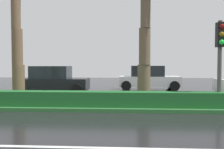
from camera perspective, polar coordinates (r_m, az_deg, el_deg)
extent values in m
cube|color=black|center=(12.71, 6.17, -6.25)|extent=(90.00, 42.00, 0.10)
cube|color=white|center=(5.89, 9.47, -16.08)|extent=(81.00, 0.14, 0.01)
cube|color=#2D6B33|center=(11.71, 6.41, -6.39)|extent=(85.50, 4.00, 0.15)
cube|color=#1E6028|center=(10.27, 6.81, -5.52)|extent=(76.50, 0.70, 0.60)
cylinder|color=brown|center=(12.74, -20.14, -1.70)|extent=(0.56, 0.56, 1.66)
cylinder|color=brown|center=(12.72, -20.42, 5.79)|extent=(0.50, 0.50, 1.66)
cylinder|color=brown|center=(12.91, -20.70, 13.17)|extent=(0.43, 0.43, 1.66)
cylinder|color=brown|center=(11.89, 7.13, -1.84)|extent=(0.59, 0.59, 1.67)
cylinder|color=brown|center=(11.81, 7.31, 6.24)|extent=(0.52, 0.52, 1.67)
cylinder|color=brown|center=(11.96, 7.50, 14.27)|extent=(0.45, 0.45, 1.67)
cylinder|color=#4C4C47|center=(10.86, 22.89, 2.14)|extent=(0.16, 0.16, 3.40)
cube|color=black|center=(10.92, 22.99, 8.18)|extent=(0.28, 0.32, 0.96)
sphere|color=maroon|center=(10.80, 23.33, 9.85)|extent=(0.20, 0.20, 0.20)
sphere|color=#7F600F|center=(10.76, 23.30, 8.26)|extent=(0.20, 0.20, 0.20)
sphere|color=#1EEA3F|center=(10.73, 23.27, 6.67)|extent=(0.20, 0.20, 0.20)
cube|color=black|center=(16.24, -12.93, -2.10)|extent=(4.30, 1.76, 0.72)
cube|color=#1E2328|center=(16.24, -13.46, 0.51)|extent=(2.30, 1.58, 0.76)
cylinder|color=black|center=(16.75, -6.62, -2.81)|extent=(0.68, 0.22, 0.68)
cylinder|color=black|center=(14.99, -7.83, -3.43)|extent=(0.68, 0.22, 0.68)
cylinder|color=black|center=(17.63, -17.24, -2.64)|extent=(0.68, 0.22, 0.68)
cylinder|color=black|center=(15.97, -19.53, -3.19)|extent=(0.68, 0.22, 0.68)
cube|color=white|center=(18.57, 8.30, -1.50)|extent=(4.30, 1.76, 0.72)
cube|color=#1E2328|center=(18.52, 7.85, 0.79)|extent=(2.30, 1.58, 0.76)
cylinder|color=black|center=(19.68, 12.87, -2.07)|extent=(0.68, 0.22, 0.68)
cylinder|color=black|center=(17.92, 13.81, -2.52)|extent=(0.68, 0.22, 0.68)
cylinder|color=black|center=(19.42, 3.22, -2.07)|extent=(0.68, 0.22, 0.68)
cylinder|color=black|center=(17.63, 3.19, -2.53)|extent=(0.68, 0.22, 0.68)
cylinder|color=black|center=(17.37, 23.01, -2.80)|extent=(0.68, 0.22, 0.68)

